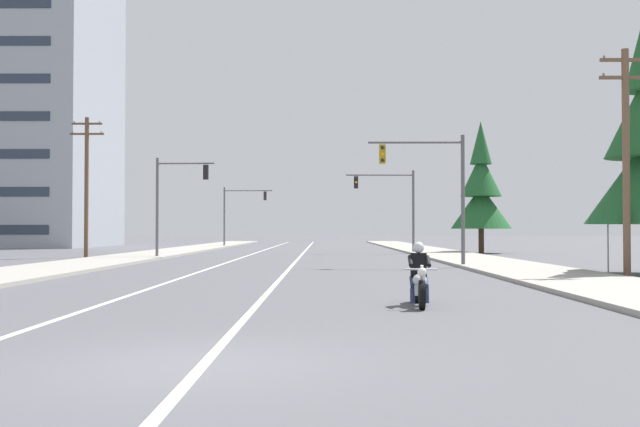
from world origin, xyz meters
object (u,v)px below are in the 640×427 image
traffic_signal_near_left (173,193)px  traffic_signal_mid_left (238,207)px  traffic_signal_mid_right (394,198)px  conifer_tree_right_verge_far (481,193)px  street_sign (608,236)px  motorcycle_with_rider (419,280)px  utility_pole_left_near (87,182)px  utility_pole_right_near (626,154)px  traffic_signal_near_right (436,180)px

traffic_signal_near_left → traffic_signal_mid_left: size_ratio=1.00×
traffic_signal_mid_right → conifer_tree_right_verge_far: (6.60, 0.35, 0.44)m
traffic_signal_mid_left → street_sign: (19.80, -46.80, -2.61)m
motorcycle_with_rider → conifer_tree_right_verge_far: bearing=75.5°
traffic_signal_near_left → traffic_signal_mid_right: same height
traffic_signal_mid_left → utility_pole_left_near: utility_pole_left_near is taller
motorcycle_with_rider → street_sign: 14.09m
motorcycle_with_rider → street_sign: street_sign is taller
utility_pole_right_near → traffic_signal_mid_right: bearing=102.1°
traffic_signal_near_right → street_sign: (5.65, -6.01, -2.58)m
motorcycle_with_rider → utility_pole_left_near: bearing=121.0°
traffic_signal_mid_left → utility_pole_left_near: bearing=-101.9°
utility_pole_left_near → motorcycle_with_rider: bearing=-59.0°
traffic_signal_near_right → utility_pole_right_near: bearing=-51.8°
motorcycle_with_rider → traffic_signal_mid_right: 37.19m
utility_pole_right_near → motorcycle_with_rider: bearing=-132.5°
motorcycle_with_rider → utility_pole_right_near: (8.86, 9.68, 3.91)m
traffic_signal_near_right → traffic_signal_near_left: (-14.54, 10.51, -0.06)m
traffic_signal_near_right → conifer_tree_right_verge_far: size_ratio=0.62×
street_sign → utility_pole_left_near: bearing=145.8°
traffic_signal_near_right → traffic_signal_mid_right: same height
conifer_tree_right_verge_far → utility_pole_right_near: bearing=-91.6°
motorcycle_with_rider → conifer_tree_right_verge_far: conifer_tree_right_verge_far is taller
conifer_tree_right_verge_far → utility_pole_left_near: bearing=-162.3°
traffic_signal_near_right → traffic_signal_mid_right: (-0.02, 19.85, 0.04)m
traffic_signal_near_right → traffic_signal_near_left: same height
motorcycle_with_rider → traffic_signal_near_left: 30.04m
traffic_signal_mid_right → traffic_signal_mid_left: bearing=124.0°
traffic_signal_near_left → traffic_signal_mid_left: 30.28m
traffic_signal_near_right → street_sign: bearing=-46.8°
traffic_signal_mid_left → conifer_tree_right_verge_far: 29.22m
traffic_signal_mid_right → utility_pole_right_near: utility_pole_right_near is taller
traffic_signal_near_right → motorcycle_with_rider: bearing=-100.2°
utility_pole_right_near → street_sign: bearing=96.3°
traffic_signal_near_right → utility_pole_right_near: (5.80, -7.36, 0.42)m
traffic_signal_mid_right → utility_pole_left_near: (-20.26, -8.23, 0.68)m
utility_pole_right_near → street_sign: size_ratio=3.49×
traffic_signal_mid_left → motorcycle_with_rider: bearing=-79.1°
utility_pole_right_near → conifer_tree_right_verge_far: bearing=88.4°
traffic_signal_near_right → traffic_signal_mid_left: size_ratio=1.00×
traffic_signal_near_right → traffic_signal_near_left: 17.94m
traffic_signal_mid_right → street_sign: size_ratio=2.58×
motorcycle_with_rider → street_sign: size_ratio=0.91×
traffic_signal_mid_left → utility_pole_right_near: size_ratio=0.74×
motorcycle_with_rider → utility_pole_left_near: (-17.21, 28.66, 4.20)m
traffic_signal_mid_right → traffic_signal_mid_left: same height
utility_pole_left_near → street_sign: 31.53m
motorcycle_with_rider → traffic_signal_near_left: size_ratio=0.35×
traffic_signal_near_left → traffic_signal_mid_left: same height
motorcycle_with_rider → utility_pole_right_near: utility_pole_right_near is taller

